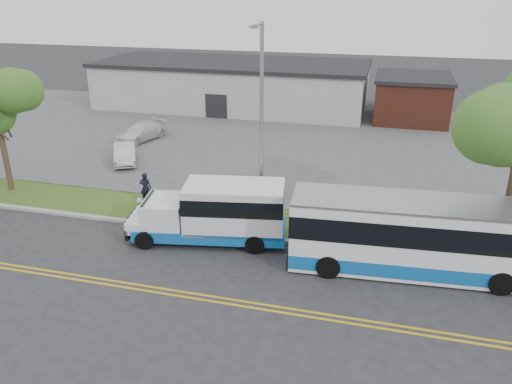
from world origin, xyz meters
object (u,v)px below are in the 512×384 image
(shuttle_bus, at_px, (219,211))
(streetlight_near, at_px, (261,121))
(transit_bus, at_px, (429,237))
(parked_car_a, at_px, (125,153))
(parked_car_b, at_px, (141,132))
(pedestrian, at_px, (146,188))

(shuttle_bus, bearing_deg, streetlight_near, 45.96)
(shuttle_bus, relative_size, transit_bus, 0.66)
(streetlight_near, distance_m, shuttle_bus, 4.54)
(transit_bus, height_order, parked_car_a, transit_bus)
(parked_car_a, height_order, parked_car_b, parked_car_b)
(transit_bus, distance_m, parked_car_a, 20.75)
(shuttle_bus, distance_m, parked_car_a, 12.89)
(shuttle_bus, relative_size, parked_car_b, 1.69)
(shuttle_bus, relative_size, pedestrian, 4.45)
(parked_car_a, bearing_deg, parked_car_b, 77.22)
(transit_bus, xyz_separation_m, parked_car_b, (-19.97, 13.93, -0.83))
(streetlight_near, distance_m, parked_car_a, 13.52)
(streetlight_near, xyz_separation_m, shuttle_bus, (-1.43, -2.14, -3.74))
(transit_bus, bearing_deg, parked_car_a, 149.83)
(streetlight_near, height_order, pedestrian, streetlight_near)
(transit_bus, height_order, pedestrian, transit_bus)
(parked_car_b, bearing_deg, parked_car_a, -58.85)
(parked_car_b, bearing_deg, streetlight_near, -26.74)
(pedestrian, distance_m, parked_car_b, 12.03)
(pedestrian, xyz_separation_m, parked_car_b, (-5.68, 10.60, -0.20))
(pedestrian, relative_size, parked_car_a, 0.44)
(transit_bus, distance_m, pedestrian, 14.68)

